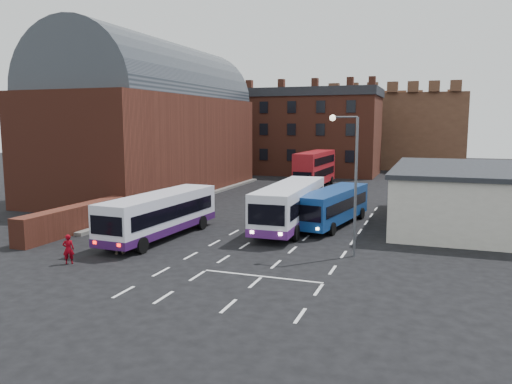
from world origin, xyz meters
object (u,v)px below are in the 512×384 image
(bus_red_double, at_px, (315,168))
(pedestrian_beige, at_px, (118,240))
(bus_white_inbound, at_px, (290,203))
(bus_white_outbound, at_px, (160,212))
(bus_blue, at_px, (333,204))
(pedestrian_red, at_px, (68,249))
(street_lamp, at_px, (351,172))

(bus_red_double, distance_m, pedestrian_beige, 33.05)
(bus_white_inbound, bearing_deg, pedestrian_beige, 52.23)
(bus_white_inbound, bearing_deg, bus_white_outbound, 37.35)
(bus_white_inbound, relative_size, bus_red_double, 1.11)
(bus_blue, relative_size, pedestrian_red, 6.19)
(bus_white_inbound, height_order, bus_blue, bus_white_inbound)
(bus_blue, relative_size, pedestrian_beige, 6.00)
(bus_red_double, xyz_separation_m, pedestrian_beige, (-3.71, -32.81, -1.36))
(bus_white_outbound, height_order, bus_blue, bus_white_outbound)
(bus_blue, bearing_deg, pedestrian_red, 61.62)
(bus_white_inbound, height_order, pedestrian_red, bus_white_inbound)
(bus_blue, xyz_separation_m, street_lamp, (2.48, -7.99, 3.16))
(street_lamp, distance_m, pedestrian_red, 15.63)
(street_lamp, bearing_deg, pedestrian_beige, -162.41)
(street_lamp, relative_size, pedestrian_red, 4.91)
(pedestrian_beige, bearing_deg, bus_blue, -153.62)
(bus_red_double, relative_size, pedestrian_beige, 6.30)
(bus_white_outbound, distance_m, bus_blue, 12.36)
(bus_white_outbound, distance_m, pedestrian_red, 7.11)
(street_lamp, bearing_deg, bus_white_outbound, 178.47)
(bus_white_inbound, height_order, pedestrian_beige, bus_white_inbound)
(bus_red_double, height_order, street_lamp, street_lamp)
(pedestrian_beige, bearing_deg, bus_white_outbound, -117.11)
(bus_white_outbound, xyz_separation_m, pedestrian_beige, (-0.25, -4.26, -0.88))
(bus_white_inbound, bearing_deg, street_lamp, 129.03)
(pedestrian_red, bearing_deg, bus_blue, -160.82)
(bus_white_outbound, height_order, pedestrian_beige, bus_white_outbound)
(bus_white_inbound, height_order, street_lamp, street_lamp)
(bus_blue, height_order, street_lamp, street_lamp)
(bus_blue, distance_m, bus_red_double, 21.81)
(pedestrian_red, relative_size, pedestrian_beige, 0.97)
(pedestrian_red, bearing_deg, bus_white_outbound, -135.32)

